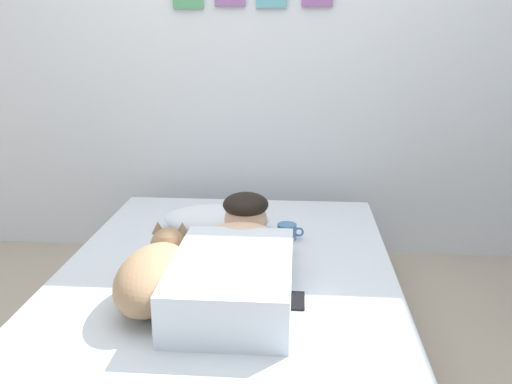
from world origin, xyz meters
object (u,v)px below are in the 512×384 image
object	(u,v)px
dog	(156,273)
cell_phone	(295,301)
coffee_cup	(287,232)
bed	(227,314)
person_lying	(237,262)
pillow	(217,219)

from	to	relation	value
dog	cell_phone	size ratio (longest dim) A/B	4.11
coffee_cup	bed	bearing A→B (deg)	-122.83
bed	coffee_cup	distance (m)	0.51
bed	person_lying	distance (m)	0.34
person_lying	dog	xyz separation A→B (m)	(-0.28, -0.12, -0.00)
pillow	coffee_cup	xyz separation A→B (m)	(0.35, -0.11, -0.02)
dog	coffee_cup	xyz separation A→B (m)	(0.46, 0.64, -0.07)
bed	cell_phone	xyz separation A→B (m)	(0.29, -0.25, 0.20)
pillow	person_lying	bearing A→B (deg)	-74.95
dog	bed	bearing A→B (deg)	50.50
person_lying	coffee_cup	distance (m)	0.56
pillow	dog	distance (m)	0.76
pillow	coffee_cup	bearing A→B (deg)	-16.97
pillow	dog	bearing A→B (deg)	-98.54
person_lying	dog	distance (m)	0.31
dog	cell_phone	world-z (taller)	dog
bed	dog	size ratio (longest dim) A/B	3.55
dog	coffee_cup	bearing A→B (deg)	54.26
pillow	person_lying	world-z (taller)	person_lying
cell_phone	coffee_cup	bearing A→B (deg)	94.06
pillow	person_lying	xyz separation A→B (m)	(0.17, -0.63, 0.05)
pillow	coffee_cup	world-z (taller)	pillow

